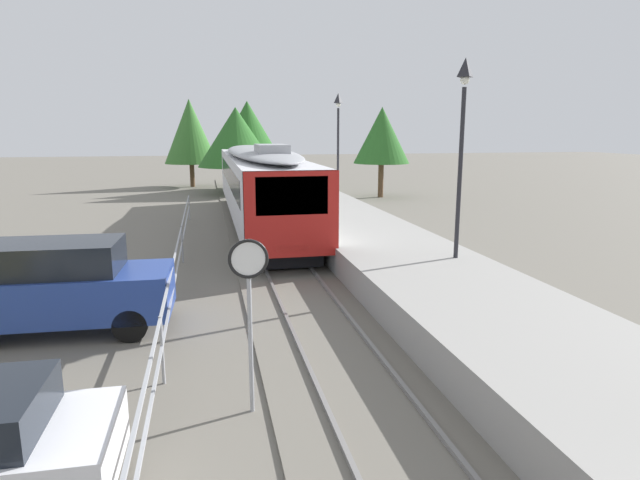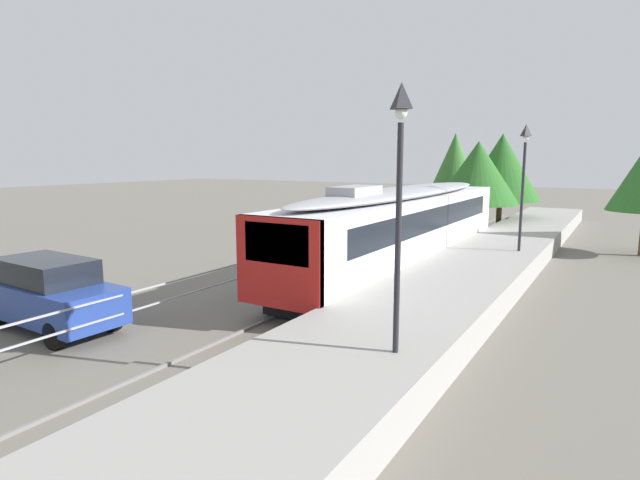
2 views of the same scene
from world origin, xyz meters
name	(u,v)px [view 2 (image 2 of 2)]	position (x,y,z in m)	size (l,w,h in m)	color
ground_plane	(272,289)	(-3.00, 22.00, 0.00)	(160.00, 160.00, 0.00)	#6B665B
track_rails	(343,299)	(0.00, 22.00, 0.03)	(3.20, 60.00, 0.14)	#6B665B
commuter_train	(404,222)	(0.00, 27.42, 2.14)	(2.82, 18.82, 3.74)	silver
station_platform	(435,301)	(3.25, 22.00, 0.45)	(3.90, 60.00, 0.90)	#999691
platform_lamp_mid_platform	(400,169)	(4.31, 16.28, 4.62)	(0.34, 0.34, 5.35)	#232328
platform_lamp_far_end	(524,164)	(4.31, 29.96, 4.62)	(0.34, 0.34, 5.35)	#232328
parked_suv_blue	(50,293)	(-5.65, 15.03, 1.06)	(4.67, 2.08, 2.04)	navy
tree_behind_carpark	(455,166)	(-3.47, 46.44, 4.31)	(4.10, 4.10, 6.80)	brown
tree_behind_station_far	(478,173)	(-0.26, 40.67, 3.93)	(5.34, 5.34, 5.96)	brown
tree_distant_centre	(501,167)	(0.72, 43.01, 4.26)	(5.20, 5.20, 6.50)	brown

